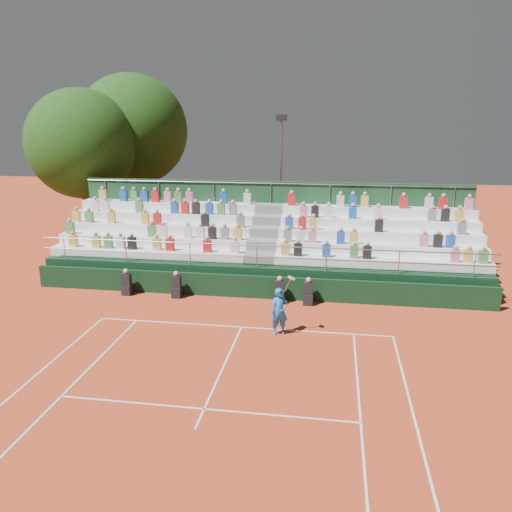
% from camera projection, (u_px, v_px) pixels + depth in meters
% --- Properties ---
extents(ground, '(90.00, 90.00, 0.00)m').
position_uv_depth(ground, '(242.00, 327.00, 18.55)').
color(ground, '#C04120').
rests_on(ground, ground).
extents(courtside_wall, '(20.00, 0.15, 1.00)m').
position_uv_depth(courtside_wall, '(255.00, 287.00, 21.46)').
color(courtside_wall, black).
rests_on(courtside_wall, ground).
extents(line_officials, '(8.35, 0.40, 1.19)m').
position_uv_depth(line_officials, '(221.00, 289.00, 21.25)').
color(line_officials, black).
rests_on(line_officials, ground).
extents(grandstand, '(20.00, 5.20, 4.40)m').
position_uv_depth(grandstand, '(265.00, 254.00, 24.40)').
color(grandstand, black).
rests_on(grandstand, ground).
extents(tennis_player, '(0.90, 0.61, 2.22)m').
position_uv_depth(tennis_player, '(280.00, 312.00, 17.71)').
color(tennis_player, blue).
rests_on(tennis_player, ground).
extents(tree_west, '(6.40, 6.40, 9.25)m').
position_uv_depth(tree_west, '(82.00, 144.00, 29.34)').
color(tree_west, '#382214').
rests_on(tree_west, ground).
extents(tree_east, '(7.09, 7.09, 10.32)m').
position_uv_depth(tree_east, '(132.00, 130.00, 32.20)').
color(tree_east, '#382214').
rests_on(tree_east, ground).
extents(floodlight_mast, '(0.60, 0.25, 7.73)m').
position_uv_depth(floodlight_mast, '(281.00, 171.00, 29.40)').
color(floodlight_mast, gray).
rests_on(floodlight_mast, ground).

